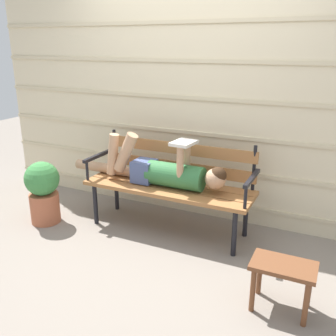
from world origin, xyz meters
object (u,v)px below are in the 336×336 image
object	(u,v)px
reclining_person	(162,170)
footstool	(283,273)
park_bench	(171,180)
potted_plant	(43,190)

from	to	relation	value
reclining_person	footstool	bearing A→B (deg)	-29.98
park_bench	reclining_person	bearing A→B (deg)	-128.57
park_bench	reclining_person	size ratio (longest dim) A/B	0.98
park_bench	footstool	world-z (taller)	park_bench
park_bench	potted_plant	distance (m)	1.30
park_bench	footstool	xyz separation A→B (m)	(1.20, -0.80, -0.22)
reclining_person	footstool	distance (m)	1.49
footstool	reclining_person	bearing A→B (deg)	150.02
footstool	potted_plant	bearing A→B (deg)	171.91
park_bench	potted_plant	size ratio (longest dim) A/B	2.54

